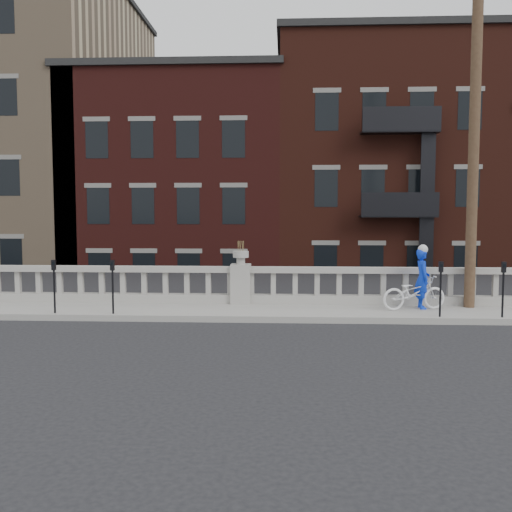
% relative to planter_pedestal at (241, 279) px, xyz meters
% --- Properties ---
extents(ground, '(120.00, 120.00, 0.00)m').
position_rel_planter_pedestal_xyz_m(ground, '(0.00, -3.95, -0.83)').
color(ground, black).
rests_on(ground, ground).
extents(sidewalk, '(32.00, 2.20, 0.15)m').
position_rel_planter_pedestal_xyz_m(sidewalk, '(0.00, -0.95, -0.76)').
color(sidewalk, gray).
rests_on(sidewalk, ground).
extents(balustrade, '(28.00, 0.34, 1.03)m').
position_rel_planter_pedestal_xyz_m(balustrade, '(0.00, 0.00, -0.19)').
color(balustrade, gray).
rests_on(balustrade, sidewalk).
extents(planter_pedestal, '(0.55, 0.55, 1.76)m').
position_rel_planter_pedestal_xyz_m(planter_pedestal, '(0.00, 0.00, 0.00)').
color(planter_pedestal, gray).
rests_on(planter_pedestal, sidewalk).
extents(lower_level, '(80.00, 44.00, 20.80)m').
position_rel_planter_pedestal_xyz_m(lower_level, '(0.56, 19.09, 1.80)').
color(lower_level, '#605E59').
rests_on(lower_level, ground).
extents(utility_pole, '(1.60, 0.28, 10.00)m').
position_rel_planter_pedestal_xyz_m(utility_pole, '(6.20, -0.35, 4.41)').
color(utility_pole, '#422D1E').
rests_on(utility_pole, sidewalk).
extents(parking_meter_a, '(0.10, 0.09, 1.36)m').
position_rel_planter_pedestal_xyz_m(parking_meter_a, '(-4.60, -1.80, 0.17)').
color(parking_meter_a, black).
rests_on(parking_meter_a, sidewalk).
extents(parking_meter_b, '(0.10, 0.09, 1.36)m').
position_rel_planter_pedestal_xyz_m(parking_meter_b, '(-3.10, -1.80, 0.17)').
color(parking_meter_b, black).
rests_on(parking_meter_b, sidewalk).
extents(parking_meter_c, '(0.10, 0.09, 1.36)m').
position_rel_planter_pedestal_xyz_m(parking_meter_c, '(5.04, -1.80, 0.17)').
color(parking_meter_c, black).
rests_on(parking_meter_c, sidewalk).
extents(parking_meter_d, '(0.10, 0.09, 1.36)m').
position_rel_planter_pedestal_xyz_m(parking_meter_d, '(6.54, -1.80, 0.17)').
color(parking_meter_d, black).
rests_on(parking_meter_d, sidewalk).
extents(bicycle, '(1.82, 1.00, 0.91)m').
position_rel_planter_pedestal_xyz_m(bicycle, '(4.62, -0.82, -0.23)').
color(bicycle, white).
rests_on(bicycle, sidewalk).
extents(cyclist, '(0.39, 0.59, 1.59)m').
position_rel_planter_pedestal_xyz_m(cyclist, '(4.87, -0.62, 0.12)').
color(cyclist, '#0E31D2').
rests_on(cyclist, sidewalk).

